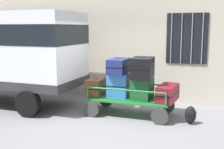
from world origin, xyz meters
name	(u,v)px	position (x,y,z in m)	size (l,w,h in m)	color
ground_plane	(116,119)	(0.00, 0.00, 0.00)	(40.00, 40.00, 0.00)	gray
building_wall	(141,22)	(0.01, 2.35, 2.50)	(12.00, 0.38, 5.00)	#BCB29E
van	(2,49)	(-3.82, 0.37, 1.69)	(4.97, 2.02, 2.75)	silver
luggage_cart	(130,101)	(0.23, 0.51, 0.38)	(2.22, 1.13, 0.47)	#1E722D
cart_railing	(130,88)	(0.23, 0.51, 0.74)	(2.10, 1.00, 0.33)	#1E722D
suitcase_left_bottom	(96,87)	(-0.76, 0.49, 0.70)	(0.47, 0.73, 0.46)	brown
suitcase_midleft_bottom	(118,85)	(-0.10, 0.47, 0.79)	(0.56, 0.44, 0.64)	#3372C6
suitcase_midleft_middle	(119,66)	(-0.10, 0.54, 1.31)	(0.46, 0.86, 0.39)	navy
suitcase_center_bottom	(142,89)	(0.56, 0.50, 0.74)	(0.54, 0.60, 0.55)	#194C28
suitcase_center_middle	(143,68)	(0.56, 0.49, 1.29)	(0.59, 0.84, 0.54)	black
suitcase_midright_bottom	(168,93)	(1.21, 0.52, 0.67)	(0.50, 0.92, 0.41)	maroon
backpack	(190,115)	(1.81, 0.31, 0.22)	(0.27, 0.22, 0.44)	black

